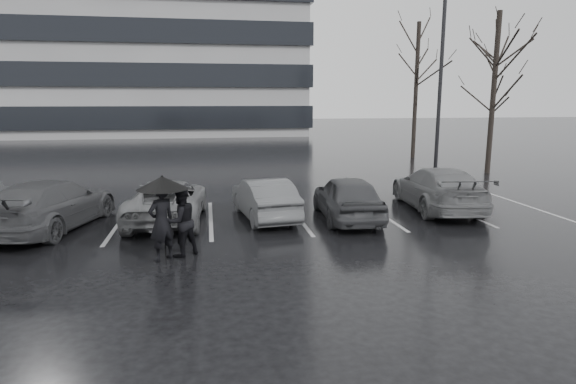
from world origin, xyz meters
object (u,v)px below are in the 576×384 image
at_px(car_east, 438,188).
at_px(car_west_c, 51,205).
at_px(car_west_b, 167,201).
at_px(tree_east, 493,94).
at_px(tree_north, 416,91).
at_px(car_main, 347,197).
at_px(car_west_a, 264,198).
at_px(pedestrian_left, 162,222).
at_px(pedestrian_right, 181,221).
at_px(lamp_post, 440,84).
at_px(tree_ne, 492,104).

bearing_deg(car_east, car_west_c, 8.62).
bearing_deg(car_west_b, tree_east, -150.84).
height_order(car_east, tree_east, tree_east).
bearing_deg(tree_north, car_main, -120.41).
distance_m(car_west_a, car_west_c, 6.32).
xyz_separation_m(pedestrian_left, pedestrian_right, (0.43, 0.26, -0.06)).
bearing_deg(car_main, car_west_b, -3.88).
bearing_deg(lamp_post, car_east, -115.53).
distance_m(car_main, tree_north, 17.96).
bearing_deg(car_east, car_west_a, 8.87).
height_order(car_main, pedestrian_right, pedestrian_right).
bearing_deg(tree_north, car_west_a, -128.15).
bearing_deg(car_west_c, tree_ne, -136.73).
height_order(pedestrian_left, pedestrian_right, pedestrian_left).
distance_m(lamp_post, tree_north, 9.52).
distance_m(tree_east, tree_ne, 4.74).
height_order(tree_east, tree_ne, tree_east).
height_order(pedestrian_left, tree_ne, tree_ne).
relative_size(car_west_b, pedestrian_left, 2.53).
relative_size(car_west_b, tree_north, 0.55).
distance_m(car_main, car_east, 3.59).
bearing_deg(tree_north, pedestrian_left, -128.12).
height_order(car_east, tree_ne, tree_ne).
distance_m(tree_ne, tree_north, 4.67).
bearing_deg(tree_ne, car_main, -135.53).
bearing_deg(tree_east, car_main, -140.45).
relative_size(car_main, tree_east, 0.52).
relative_size(pedestrian_right, lamp_post, 0.18).
distance_m(car_main, lamp_post, 9.33).
bearing_deg(car_west_a, tree_north, -136.01).
bearing_deg(pedestrian_right, tree_north, -162.20).
height_order(car_west_a, car_west_c, car_west_c).
bearing_deg(tree_north, tree_east, -81.87).
relative_size(car_west_a, tree_ne, 0.56).
bearing_deg(car_main, pedestrian_left, 32.85).
bearing_deg(pedestrian_left, pedestrian_right, 172.51).
distance_m(car_main, pedestrian_left, 6.26).
bearing_deg(car_main, lamp_post, -131.24).
bearing_deg(car_main, car_east, -162.96).
height_order(car_west_a, car_west_b, car_west_b).
bearing_deg(tree_east, tree_ne, 57.99).
relative_size(car_east, pedestrian_left, 2.74).
bearing_deg(car_west_b, car_west_c, 10.22).
bearing_deg(tree_north, tree_ne, -40.60).
relative_size(car_main, car_west_b, 0.89).
relative_size(car_west_b, lamp_post, 0.49).
height_order(car_west_a, car_east, car_east).
xyz_separation_m(car_main, tree_ne, (12.41, 12.18, 2.79)).
bearing_deg(lamp_post, pedestrian_right, -140.83).
relative_size(car_main, lamp_post, 0.43).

